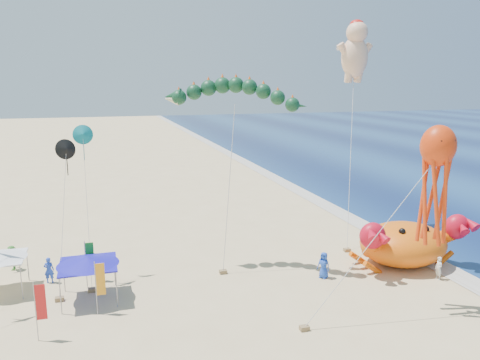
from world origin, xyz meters
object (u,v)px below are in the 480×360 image
at_px(crab_inflatable, 404,243).
at_px(cherub_kite, 355,50).
at_px(canopy_blue, 88,261).
at_px(dragon_kite, 233,98).
at_px(octopus_kite, 435,176).

height_order(crab_inflatable, cherub_kite, cherub_kite).
bearing_deg(cherub_kite, canopy_blue, -157.63).
relative_size(dragon_kite, canopy_blue, 3.55).
bearing_deg(octopus_kite, crab_inflatable, 64.30).
bearing_deg(cherub_kite, octopus_kite, -104.35).
height_order(dragon_kite, canopy_blue, dragon_kite).
xyz_separation_m(crab_inflatable, dragon_kite, (-11.81, 3.57, 10.28)).
distance_m(dragon_kite, canopy_blue, 14.01).
xyz_separation_m(octopus_kite, canopy_blue, (-18.80, 6.92, -5.48)).
height_order(dragon_kite, cherub_kite, cherub_kite).
relative_size(cherub_kite, octopus_kite, 1.70).
xyz_separation_m(cherub_kite, octopus_kite, (-4.19, -16.38, -7.86)).
bearing_deg(dragon_kite, canopy_blue, -164.62).
height_order(cherub_kite, octopus_kite, cherub_kite).
xyz_separation_m(crab_inflatable, canopy_blue, (-21.72, 0.84, 0.76)).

